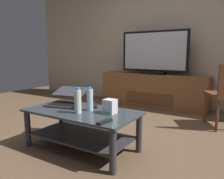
{
  "coord_description": "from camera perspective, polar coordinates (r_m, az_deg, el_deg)",
  "views": [
    {
      "loc": [
        1.32,
        -1.96,
        0.96
      ],
      "look_at": [
        -0.03,
        0.2,
        0.55
      ],
      "focal_mm": 35.67,
      "sensor_mm": 36.0,
      "label": 1
    }
  ],
  "objects": [
    {
      "name": "back_wall",
      "position": [
        4.35,
        14.73,
        14.7
      ],
      "size": [
        6.4,
        0.12,
        2.8
      ],
      "primitive_type": "cube",
      "color": "#B2A38C",
      "rests_on": "ground"
    },
    {
      "name": "laptop",
      "position": [
        2.52,
        -11.48,
        -2.47
      ],
      "size": [
        0.45,
        0.47,
        0.17
      ],
      "color": "#333338",
      "rests_on": "coffee_table"
    },
    {
      "name": "television",
      "position": [
        4.06,
        10.7,
        9.09
      ],
      "size": [
        1.22,
        0.2,
        0.76
      ],
      "color": "black",
      "rests_on": "media_cabinet"
    },
    {
      "name": "water_bottle_near",
      "position": [
        2.13,
        -8.75,
        -3.01
      ],
      "size": [
        0.07,
        0.07,
        0.24
      ],
      "color": "silver",
      "rests_on": "coffee_table"
    },
    {
      "name": "ground_plane",
      "position": [
        2.55,
        -1.81,
        -12.96
      ],
      "size": [
        7.68,
        7.68,
        0.0
      ],
      "primitive_type": "plane",
      "color": "brown"
    },
    {
      "name": "media_cabinet",
      "position": [
        4.13,
        10.54,
        -0.2
      ],
      "size": [
        1.93,
        0.44,
        0.59
      ],
      "color": "brown",
      "rests_on": "ground"
    },
    {
      "name": "tv_remote",
      "position": [
        2.39,
        -4.34,
        -4.2
      ],
      "size": [
        0.13,
        0.16,
        0.02
      ],
      "primitive_type": "cube",
      "rotation": [
        0.0,
        0.0,
        0.62
      ],
      "color": "black",
      "rests_on": "coffee_table"
    },
    {
      "name": "coffee_table",
      "position": [
        2.28,
        -7.84,
        -8.49
      ],
      "size": [
        1.14,
        0.58,
        0.4
      ],
      "color": "#2D383D",
      "rests_on": "ground"
    },
    {
      "name": "soundbar_remote",
      "position": [
        1.84,
        -1.89,
        -8.23
      ],
      "size": [
        0.06,
        0.16,
        0.02
      ],
      "primitive_type": "cube",
      "rotation": [
        0.0,
        0.0,
        -0.1
      ],
      "color": "black",
      "rests_on": "coffee_table"
    },
    {
      "name": "router_box",
      "position": [
        2.11,
        -0.53,
        -4.35
      ],
      "size": [
        0.11,
        0.11,
        0.14
      ],
      "color": "silver",
      "rests_on": "coffee_table"
    },
    {
      "name": "cell_phone",
      "position": [
        2.28,
        -0.28,
        -4.94
      ],
      "size": [
        0.14,
        0.16,
        0.01
      ],
      "primitive_type": "cube",
      "rotation": [
        0.0,
        0.0,
        0.58
      ],
      "color": "black",
      "rests_on": "coffee_table"
    },
    {
      "name": "water_bottle_far",
      "position": [
        2.22,
        -5.69,
        -2.56
      ],
      "size": [
        0.06,
        0.06,
        0.24
      ],
      "color": "silver",
      "rests_on": "coffee_table"
    }
  ]
}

